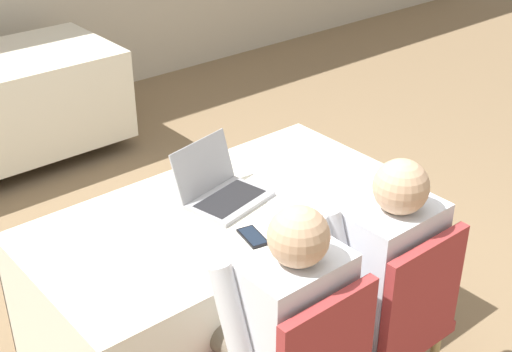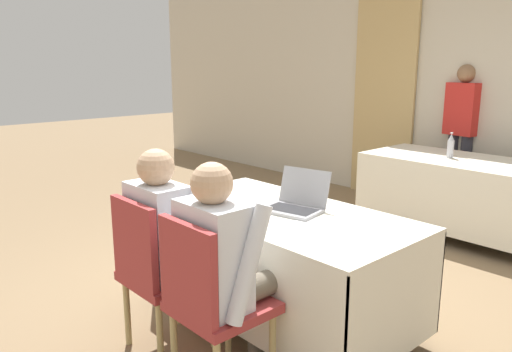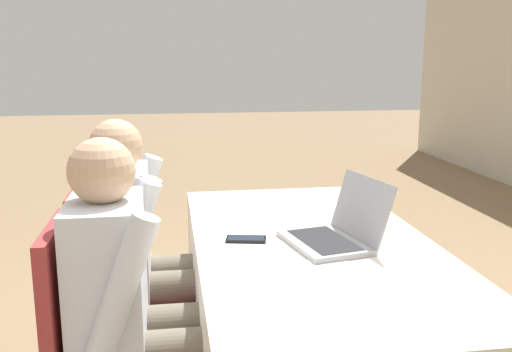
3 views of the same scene
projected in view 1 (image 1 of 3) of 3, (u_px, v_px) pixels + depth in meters
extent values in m
plane|color=#846B4C|center=(227.00, 342.00, 3.33)|extent=(24.00, 24.00, 0.00)
cube|color=silver|center=(223.00, 211.00, 2.98)|extent=(1.65, 0.86, 0.02)
cube|color=silver|center=(290.00, 320.00, 2.85)|extent=(1.65, 0.01, 0.60)
cube|color=silver|center=(171.00, 230.00, 3.42)|extent=(1.65, 0.01, 0.60)
cube|color=silver|center=(354.00, 209.00, 3.59)|extent=(0.01, 0.86, 0.60)
cylinder|color=#333333|center=(227.00, 333.00, 3.31)|extent=(0.06, 0.06, 0.11)
cube|color=silver|center=(20.00, 128.00, 4.43)|extent=(1.65, 0.01, 0.60)
cube|color=silver|center=(103.00, 79.00, 5.18)|extent=(0.01, 0.86, 0.60)
cylinder|color=#333333|center=(3.00, 155.00, 4.89)|extent=(0.06, 0.06, 0.11)
cube|color=#99999E|center=(230.00, 201.00, 3.02)|extent=(0.37, 0.30, 0.02)
cube|color=black|center=(230.00, 198.00, 3.02)|extent=(0.32, 0.22, 0.00)
cube|color=#99999E|center=(203.00, 166.00, 3.05)|extent=(0.34, 0.14, 0.22)
cube|color=black|center=(203.00, 166.00, 3.05)|extent=(0.30, 0.12, 0.19)
cube|color=black|center=(253.00, 237.00, 2.79)|extent=(0.10, 0.16, 0.01)
cube|color=#192333|center=(253.00, 236.00, 2.79)|extent=(0.09, 0.14, 0.00)
cube|color=white|center=(287.00, 194.00, 3.09)|extent=(0.26, 0.33, 0.00)
cube|color=white|center=(350.00, 186.00, 3.15)|extent=(0.26, 0.33, 0.00)
cylinder|color=tan|center=(368.00, 324.00, 3.14)|extent=(0.04, 0.04, 0.40)
cube|color=#9E3333|center=(375.00, 321.00, 2.82)|extent=(0.44, 0.44, 0.05)
cube|color=#9E3333|center=(423.00, 295.00, 2.56)|extent=(0.40, 0.04, 0.45)
cylinder|color=#665B4C|center=(279.00, 330.00, 2.64)|extent=(0.13, 0.42, 0.13)
cylinder|color=#665B4C|center=(241.00, 351.00, 2.54)|extent=(0.13, 0.42, 0.13)
cube|color=silver|center=(295.00, 324.00, 2.37)|extent=(0.36, 0.22, 0.52)
cylinder|color=silver|center=(332.00, 291.00, 2.51)|extent=(0.08, 0.26, 0.54)
cylinder|color=silver|center=(239.00, 344.00, 2.28)|extent=(0.08, 0.26, 0.54)
sphere|color=tan|center=(298.00, 237.00, 2.20)|extent=(0.20, 0.20, 0.20)
cylinder|color=#665B4C|center=(368.00, 279.00, 2.91)|extent=(0.13, 0.42, 0.13)
cylinder|color=#665B4C|center=(337.00, 296.00, 2.81)|extent=(0.13, 0.42, 0.13)
cylinder|color=#665B4C|center=(333.00, 312.00, 3.17)|extent=(0.10, 0.10, 0.45)
cylinder|color=#665B4C|center=(304.00, 330.00, 3.07)|extent=(0.10, 0.10, 0.45)
cube|color=silver|center=(392.00, 268.00, 2.65)|extent=(0.36, 0.22, 0.52)
cylinder|color=silver|center=(419.00, 242.00, 2.79)|extent=(0.08, 0.26, 0.54)
cylinder|color=silver|center=(345.00, 284.00, 2.55)|extent=(0.08, 0.26, 0.54)
sphere|color=tan|center=(401.00, 187.00, 2.48)|extent=(0.20, 0.20, 0.20)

